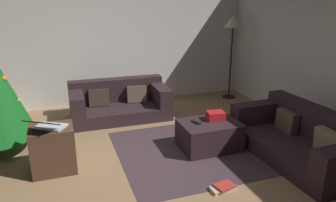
{
  "coord_description": "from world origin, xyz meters",
  "views": [
    {
      "loc": [
        -0.76,
        -3.26,
        2.09
      ],
      "look_at": [
        0.59,
        0.61,
        0.75
      ],
      "focal_mm": 34.13,
      "sensor_mm": 36.0,
      "label": 1
    }
  ],
  "objects_px": {
    "couch_left": "(119,103)",
    "tv_remote": "(196,122)",
    "ottoman": "(209,135)",
    "corner_lamp": "(233,28)",
    "laptop": "(47,125)",
    "side_table": "(53,149)",
    "gift_box": "(216,116)",
    "book_stack": "(223,188)",
    "couch_right": "(302,139)"
  },
  "relations": [
    {
      "from": "ottoman",
      "to": "gift_box",
      "type": "bearing_deg",
      "value": 28.72
    },
    {
      "from": "ottoman",
      "to": "side_table",
      "type": "relative_size",
      "value": 1.43
    },
    {
      "from": "gift_box",
      "to": "book_stack",
      "type": "distance_m",
      "value": 1.26
    },
    {
      "from": "tv_remote",
      "to": "couch_right",
      "type": "bearing_deg",
      "value": -48.02
    },
    {
      "from": "laptop",
      "to": "tv_remote",
      "type": "bearing_deg",
      "value": 0.49
    },
    {
      "from": "couch_left",
      "to": "tv_remote",
      "type": "distance_m",
      "value": 1.86
    },
    {
      "from": "side_table",
      "to": "corner_lamp",
      "type": "bearing_deg",
      "value": 28.89
    },
    {
      "from": "couch_right",
      "to": "book_stack",
      "type": "distance_m",
      "value": 1.44
    },
    {
      "from": "gift_box",
      "to": "laptop",
      "type": "distance_m",
      "value": 2.28
    },
    {
      "from": "couch_right",
      "to": "gift_box",
      "type": "xyz_separation_m",
      "value": [
        -0.93,
        0.73,
        0.2
      ]
    },
    {
      "from": "couch_right",
      "to": "gift_box",
      "type": "height_order",
      "value": "couch_right"
    },
    {
      "from": "laptop",
      "to": "corner_lamp",
      "type": "xyz_separation_m",
      "value": [
        3.66,
        2.05,
        0.85
      ]
    },
    {
      "from": "couch_right",
      "to": "tv_remote",
      "type": "height_order",
      "value": "couch_right"
    },
    {
      "from": "gift_box",
      "to": "book_stack",
      "type": "relative_size",
      "value": 0.84
    },
    {
      "from": "corner_lamp",
      "to": "couch_left",
      "type": "bearing_deg",
      "value": -171.95
    },
    {
      "from": "gift_box",
      "to": "corner_lamp",
      "type": "bearing_deg",
      "value": 55.39
    },
    {
      "from": "side_table",
      "to": "corner_lamp",
      "type": "xyz_separation_m",
      "value": [
        3.63,
        2.0,
        1.2
      ]
    },
    {
      "from": "ottoman",
      "to": "corner_lamp",
      "type": "distance_m",
      "value": 2.88
    },
    {
      "from": "book_stack",
      "to": "corner_lamp",
      "type": "relative_size",
      "value": 0.17
    },
    {
      "from": "couch_left",
      "to": "side_table",
      "type": "height_order",
      "value": "couch_left"
    },
    {
      "from": "couch_left",
      "to": "tv_remote",
      "type": "bearing_deg",
      "value": 115.62
    },
    {
      "from": "tv_remote",
      "to": "laptop",
      "type": "bearing_deg",
      "value": 161.85
    },
    {
      "from": "couch_left",
      "to": "ottoman",
      "type": "height_order",
      "value": "couch_left"
    },
    {
      "from": "couch_right",
      "to": "book_stack",
      "type": "bearing_deg",
      "value": 103.54
    },
    {
      "from": "corner_lamp",
      "to": "tv_remote",
      "type": "bearing_deg",
      "value": -129.95
    },
    {
      "from": "gift_box",
      "to": "laptop",
      "type": "relative_size",
      "value": 0.47
    },
    {
      "from": "book_stack",
      "to": "corner_lamp",
      "type": "xyz_separation_m",
      "value": [
        1.84,
        3.11,
        1.45
      ]
    },
    {
      "from": "couch_right",
      "to": "tv_remote",
      "type": "relative_size",
      "value": 11.76
    },
    {
      "from": "laptop",
      "to": "book_stack",
      "type": "height_order",
      "value": "laptop"
    },
    {
      "from": "tv_remote",
      "to": "book_stack",
      "type": "distance_m",
      "value": 1.14
    },
    {
      "from": "couch_right",
      "to": "book_stack",
      "type": "height_order",
      "value": "couch_right"
    },
    {
      "from": "tv_remote",
      "to": "side_table",
      "type": "distance_m",
      "value": 1.92
    },
    {
      "from": "couch_right",
      "to": "side_table",
      "type": "xyz_separation_m",
      "value": [
        -3.17,
        0.74,
        0.03
      ]
    },
    {
      "from": "couch_right",
      "to": "side_table",
      "type": "bearing_deg",
      "value": 75.49
    },
    {
      "from": "couch_left",
      "to": "ottoman",
      "type": "relative_size",
      "value": 2.1
    },
    {
      "from": "couch_right",
      "to": "gift_box",
      "type": "distance_m",
      "value": 1.2
    },
    {
      "from": "tv_remote",
      "to": "gift_box",
      "type": "bearing_deg",
      "value": -14.23
    },
    {
      "from": "tv_remote",
      "to": "side_table",
      "type": "bearing_deg",
      "value": 160.26
    },
    {
      "from": "ottoman",
      "to": "side_table",
      "type": "xyz_separation_m",
      "value": [
        -2.11,
        0.08,
        0.09
      ]
    },
    {
      "from": "side_table",
      "to": "laptop",
      "type": "distance_m",
      "value": 0.35
    },
    {
      "from": "laptop",
      "to": "side_table",
      "type": "bearing_deg",
      "value": 58.24
    },
    {
      "from": "ottoman",
      "to": "gift_box",
      "type": "distance_m",
      "value": 0.29
    },
    {
      "from": "couch_left",
      "to": "laptop",
      "type": "height_order",
      "value": "laptop"
    },
    {
      "from": "gift_box",
      "to": "book_stack",
      "type": "xyz_separation_m",
      "value": [
        -0.45,
        -1.09,
        -0.43
      ]
    },
    {
      "from": "couch_right",
      "to": "book_stack",
      "type": "relative_size",
      "value": 6.38
    },
    {
      "from": "corner_lamp",
      "to": "couch_right",
      "type": "bearing_deg",
      "value": -99.49
    },
    {
      "from": "tv_remote",
      "to": "ottoman",
      "type": "bearing_deg",
      "value": -31.25
    },
    {
      "from": "couch_left",
      "to": "corner_lamp",
      "type": "relative_size",
      "value": 1.0
    },
    {
      "from": "ottoman",
      "to": "tv_remote",
      "type": "distance_m",
      "value": 0.29
    },
    {
      "from": "book_stack",
      "to": "corner_lamp",
      "type": "distance_m",
      "value": 3.89
    }
  ]
}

